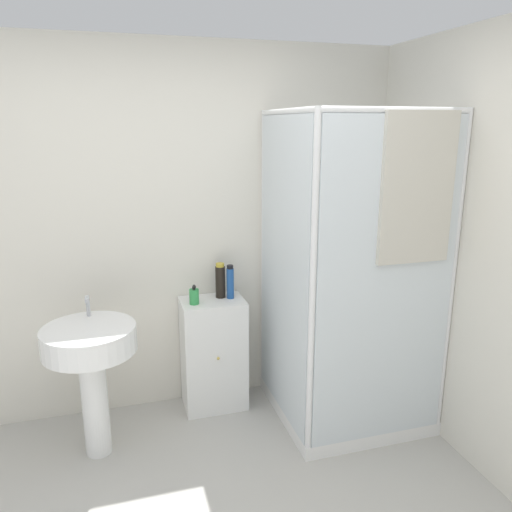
% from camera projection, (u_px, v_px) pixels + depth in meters
% --- Properties ---
extents(wall_back, '(6.40, 0.06, 2.50)m').
position_uv_depth(wall_back, '(157.00, 234.00, 3.38)').
color(wall_back, silver).
rests_on(wall_back, ground_plane).
extents(shower_enclosure, '(0.94, 0.97, 2.06)m').
position_uv_depth(shower_enclosure, '(346.00, 340.00, 3.31)').
color(shower_enclosure, white).
rests_on(shower_enclosure, ground_plane).
extents(vanity_cabinet, '(0.43, 0.32, 0.80)m').
position_uv_depth(vanity_cabinet, '(214.00, 354.00, 3.52)').
color(vanity_cabinet, white).
rests_on(vanity_cabinet, ground_plane).
extents(sink, '(0.54, 0.54, 0.96)m').
position_uv_depth(sink, '(91.00, 357.00, 2.94)').
color(sink, white).
rests_on(sink, ground_plane).
extents(soap_dispenser, '(0.06, 0.07, 0.13)m').
position_uv_depth(soap_dispenser, '(194.00, 296.00, 3.33)').
color(soap_dispenser, green).
rests_on(soap_dispenser, vanity_cabinet).
extents(shampoo_bottle_tall_black, '(0.07, 0.07, 0.25)m').
position_uv_depth(shampoo_bottle_tall_black, '(220.00, 281.00, 3.45)').
color(shampoo_bottle_tall_black, black).
rests_on(shampoo_bottle_tall_black, vanity_cabinet).
extents(shampoo_bottle_blue, '(0.05, 0.05, 0.24)m').
position_uv_depth(shampoo_bottle_blue, '(230.00, 282.00, 3.43)').
color(shampoo_bottle_blue, '#1E4C93').
rests_on(shampoo_bottle_blue, vanity_cabinet).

